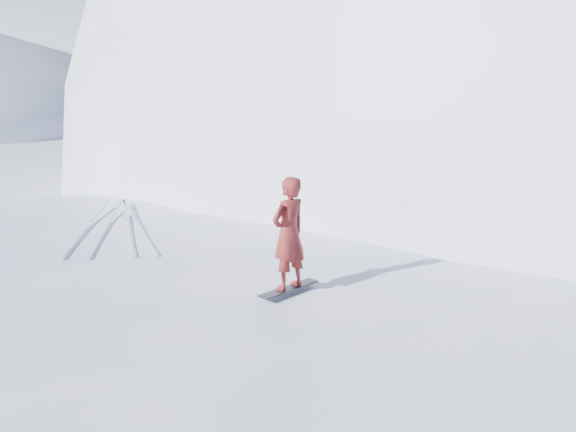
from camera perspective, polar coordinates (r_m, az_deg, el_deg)
name	(u,v)px	position (r m, az deg, el deg)	size (l,w,h in m)	color
ground	(103,410)	(12.97, -16.14, -16.25)	(400.00, 400.00, 0.00)	white
near_ridge	(181,342)	(15.39, -9.53, -11.02)	(36.00, 28.00, 4.80)	white
peak_shoulder	(416,196)	(32.19, 11.27, 1.73)	(28.00, 24.00, 18.00)	white
far_ridge_c	(46,100)	(128.54, -20.71, 9.59)	(140.00, 90.00, 36.00)	white
wind_bumps	(103,360)	(14.93, -16.10, -12.17)	(16.00, 14.40, 1.00)	white
snowboard	(289,288)	(11.47, 0.06, -6.45)	(1.31, 0.25, 0.02)	black
snowboarder	(289,233)	(11.17, 0.06, -1.55)	(0.73, 0.48, 2.00)	maroon
board_tracks	(116,223)	(16.61, -15.04, -0.65)	(2.57, 5.98, 0.04)	silver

